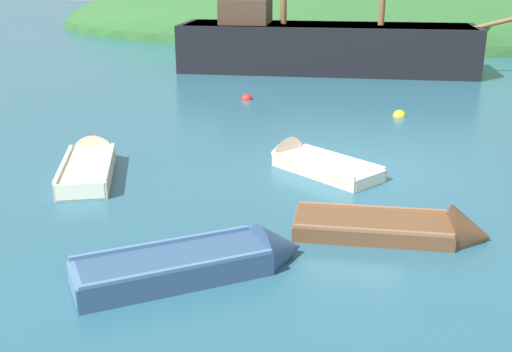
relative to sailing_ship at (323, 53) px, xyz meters
name	(u,v)px	position (x,y,z in m)	size (l,w,h in m)	color
ground_plane	(359,169)	(3.14, -14.16, -0.86)	(120.00, 120.00, 0.00)	#285B70
shore_hill	(367,31)	(0.45, 18.00, -0.86)	(47.69, 24.26, 8.79)	#2D602D
sailing_ship	(323,53)	(0.00, 0.00, 0.00)	(16.26, 4.94, 12.50)	black
rowboat_portside	(206,264)	(1.22, -20.26, -0.71)	(3.75, 3.26, 1.05)	#335175
rowboat_far	(309,164)	(1.91, -14.36, -0.76)	(3.42, 2.80, 1.12)	beige
rowboat_outer_right	(408,232)	(4.45, -17.93, -0.77)	(3.75, 1.55, 1.16)	brown
rowboat_outer_left	(90,166)	(-3.27, -16.02, -0.72)	(2.45, 3.76, 1.08)	beige
buoy_yellow	(399,116)	(3.89, -8.22, -0.86)	(0.43, 0.43, 0.43)	yellow
buoy_red	(247,100)	(-1.76, -6.97, -0.86)	(0.43, 0.43, 0.43)	red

